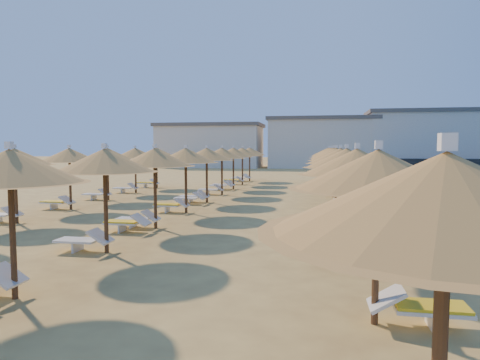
% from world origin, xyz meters
% --- Properties ---
extents(ground, '(220.00, 220.00, 0.00)m').
position_xyz_m(ground, '(0.00, 0.00, 0.00)').
color(ground, '#DAB85F').
rests_on(ground, ground).
extents(hotel_blocks, '(46.07, 9.41, 8.10)m').
position_xyz_m(hotel_blocks, '(3.79, 45.69, 3.70)').
color(hotel_blocks, silver).
rests_on(hotel_blocks, ground).
extents(parasol_row_east, '(2.98, 36.78, 3.10)m').
position_xyz_m(parasol_row_east, '(3.78, 2.86, 2.57)').
color(parasol_row_east, brown).
rests_on(parasol_row_east, ground).
extents(parasol_row_west, '(2.98, 36.78, 3.10)m').
position_xyz_m(parasol_row_west, '(-3.05, 2.86, 2.57)').
color(parasol_row_west, brown).
rests_on(parasol_row_west, ground).
extents(parasol_row_inland, '(2.98, 21.76, 3.10)m').
position_xyz_m(parasol_row_inland, '(-8.81, 2.86, 2.57)').
color(parasol_row_inland, brown).
rests_on(parasol_row_inland, ground).
extents(loungers, '(15.59, 34.43, 0.66)m').
position_xyz_m(loungers, '(-1.38, 2.75, 0.34)').
color(loungers, white).
rests_on(loungers, ground).
extents(beachgoer_b, '(0.84, 0.98, 1.76)m').
position_xyz_m(beachgoer_b, '(5.59, 6.23, 0.88)').
color(beachgoer_b, tan).
rests_on(beachgoer_b, ground).
extents(beachgoer_c, '(0.88, 1.15, 1.82)m').
position_xyz_m(beachgoer_c, '(5.32, 7.06, 0.91)').
color(beachgoer_c, tan).
rests_on(beachgoer_c, ground).
extents(beachgoer_a, '(0.45, 0.62, 1.56)m').
position_xyz_m(beachgoer_a, '(4.28, 2.61, 0.78)').
color(beachgoer_a, tan).
rests_on(beachgoer_a, ground).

